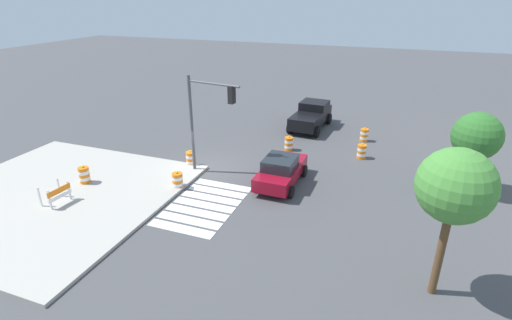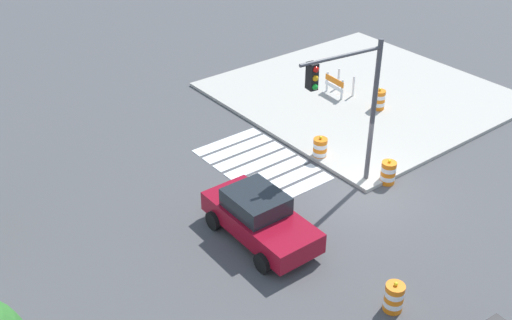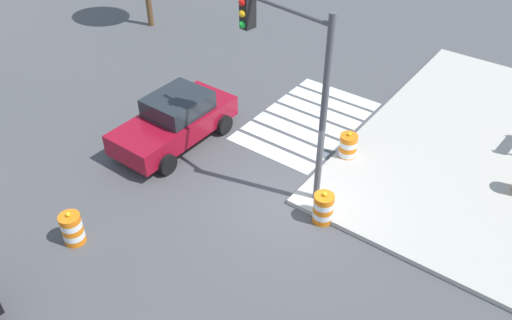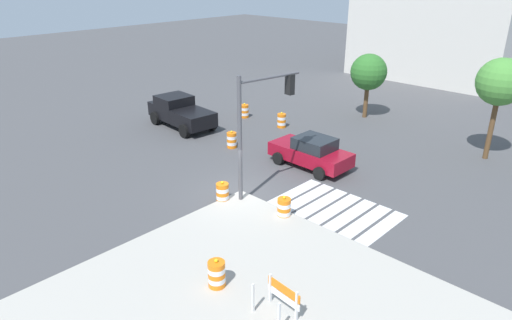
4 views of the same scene
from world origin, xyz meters
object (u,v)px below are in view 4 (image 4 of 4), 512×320
object	(u,v)px
construction_barricade	(280,297)
street_tree_streetside_mid	(369,72)
traffic_barrel_median_far	(244,111)
traffic_barrel_crosswalk_end	(222,193)
traffic_barrel_far_curb	(284,208)
sports_car	(311,152)
traffic_barrel_on_sidewalk	(217,274)
pickup_truck	(179,112)
street_tree_streetside_near	(501,83)
traffic_barrel_near_corner	(232,140)
traffic_barrel_median_near	(282,121)
traffic_light_pole	(261,113)

from	to	relation	value
construction_barricade	street_tree_streetside_mid	world-z (taller)	street_tree_streetside_mid
traffic_barrel_median_far	traffic_barrel_crosswalk_end	bearing A→B (deg)	-49.34
traffic_barrel_far_curb	street_tree_streetside_mid	distance (m)	15.45
traffic_barrel_median_far	traffic_barrel_far_curb	world-z (taller)	same
traffic_barrel_crosswalk_end	traffic_barrel_median_far	xyz separation A→B (m)	(-8.04, 9.36, 0.00)
sports_car	traffic_barrel_on_sidewalk	bearing A→B (deg)	-68.72
pickup_truck	construction_barricade	distance (m)	18.57
traffic_barrel_far_curb	street_tree_streetside_near	xyz separation A→B (m)	(3.71, 12.49, 3.71)
traffic_barrel_median_far	traffic_barrel_far_curb	distance (m)	13.86
traffic_barrel_near_corner	traffic_barrel_crosswalk_end	xyz separation A→B (m)	(4.54, -4.85, 0.00)
traffic_barrel_median_near	street_tree_streetside_near	size ratio (longest dim) A/B	0.19
sports_car	traffic_barrel_near_corner	distance (m)	5.05
sports_car	traffic_barrel_crosswalk_end	size ratio (longest dim) A/B	4.23
sports_car	traffic_barrel_near_corner	world-z (taller)	sports_car
traffic_barrel_median_near	traffic_barrel_median_far	bearing A→B (deg)	-176.68
traffic_barrel_near_corner	traffic_barrel_far_curb	bearing A→B (deg)	-28.60
traffic_light_pole	traffic_barrel_crosswalk_end	bearing A→B (deg)	-113.22
traffic_barrel_crosswalk_end	traffic_barrel_on_sidewalk	distance (m)	5.96
traffic_barrel_near_corner	construction_barricade	xyz separation A→B (m)	(11.09, -8.54, 0.27)
traffic_barrel_crosswalk_end	pickup_truck	bearing A→B (deg)	152.15
traffic_barrel_crosswalk_end	traffic_barrel_median_near	xyz separation A→B (m)	(-4.84, 9.55, 0.00)
traffic_barrel_crosswalk_end	street_tree_streetside_mid	size ratio (longest dim) A/B	0.24
traffic_light_pole	traffic_barrel_far_curb	bearing A→B (deg)	-22.29
traffic_barrel_far_curb	street_tree_streetside_mid	world-z (taller)	street_tree_streetside_mid
street_tree_streetside_near	traffic_barrel_on_sidewalk	bearing A→B (deg)	-97.48
traffic_barrel_near_corner	traffic_barrel_median_near	world-z (taller)	same
street_tree_streetside_near	traffic_light_pole	bearing A→B (deg)	-116.73
sports_car	traffic_barrel_median_near	bearing A→B (deg)	144.52
traffic_barrel_median_far	street_tree_streetside_near	distance (m)	15.58
sports_car	traffic_light_pole	world-z (taller)	traffic_light_pole
traffic_barrel_median_near	street_tree_streetside_mid	xyz separation A→B (m)	(2.71, 5.64, 2.65)
traffic_barrel_near_corner	street_tree_streetside_near	size ratio (longest dim) A/B	0.19
traffic_barrel_crosswalk_end	street_tree_streetside_near	xyz separation A→B (m)	(6.57, 13.30, 3.71)
traffic_barrel_median_far	traffic_barrel_on_sidewalk	bearing A→B (deg)	-47.63
traffic_barrel_median_near	street_tree_streetside_mid	distance (m)	6.80
traffic_barrel_near_corner	traffic_light_pole	world-z (taller)	traffic_light_pole
sports_car	street_tree_streetside_near	world-z (taller)	street_tree_streetside_near
traffic_light_pole	street_tree_streetside_mid	bearing A→B (deg)	101.90
traffic_barrel_far_curb	construction_barricade	distance (m)	5.82
traffic_barrel_on_sidewalk	street_tree_streetside_near	size ratio (longest dim) A/B	0.19
sports_car	traffic_barrel_median_far	size ratio (longest dim) A/B	4.23
traffic_barrel_median_near	traffic_barrel_far_curb	xyz separation A→B (m)	(7.70, -8.74, 0.00)
traffic_barrel_near_corner	street_tree_streetside_near	xyz separation A→B (m)	(11.11, 8.45, 3.71)
traffic_barrel_median_far	street_tree_streetside_mid	world-z (taller)	street_tree_streetside_mid
traffic_barrel_near_corner	construction_barricade	size ratio (longest dim) A/B	0.79
street_tree_streetside_near	street_tree_streetside_mid	distance (m)	8.96
traffic_barrel_median_near	construction_barricade	size ratio (longest dim) A/B	0.79
traffic_barrel_on_sidewalk	street_tree_streetside_near	xyz separation A→B (m)	(2.29, 17.44, 3.56)
traffic_barrel_far_curb	traffic_barrel_median_far	bearing A→B (deg)	141.89
traffic_barrel_on_sidewalk	street_tree_streetside_mid	distance (m)	20.52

